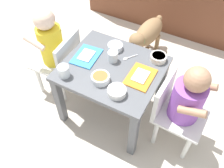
# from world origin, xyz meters

# --- Properties ---
(ground_plane) EXTENTS (7.00, 7.00, 0.00)m
(ground_plane) POSITION_xyz_m (0.00, 0.00, 0.00)
(ground_plane) COLOR beige
(dining_table) EXTENTS (0.58, 0.51, 0.43)m
(dining_table) POSITION_xyz_m (0.00, 0.00, 0.35)
(dining_table) COLOR #515459
(dining_table) RESTS_ON ground
(seated_child_left) EXTENTS (0.30, 0.30, 0.67)m
(seated_child_left) POSITION_xyz_m (-0.45, 0.01, 0.41)
(seated_child_left) COLOR silver
(seated_child_left) RESTS_ON ground
(seated_child_right) EXTENTS (0.29, 0.29, 0.64)m
(seated_child_right) POSITION_xyz_m (0.45, -0.00, 0.39)
(seated_child_right) COLOR silver
(seated_child_right) RESTS_ON ground
(dog) EXTENTS (0.19, 0.46, 0.33)m
(dog) POSITION_xyz_m (-0.03, 0.65, 0.22)
(dog) COLOR olive
(dog) RESTS_ON ground
(food_tray_left) EXTENTS (0.15, 0.20, 0.02)m
(food_tray_left) POSITION_xyz_m (-0.18, 0.01, 0.44)
(food_tray_left) COLOR #388CD8
(food_tray_left) RESTS_ON dining_table
(food_tray_right) EXTENTS (0.14, 0.19, 0.02)m
(food_tray_right) POSITION_xyz_m (0.18, 0.01, 0.44)
(food_tray_right) COLOR orange
(food_tray_right) RESTS_ON dining_table
(water_cup_left) EXTENTS (0.07, 0.07, 0.07)m
(water_cup_left) POSITION_xyz_m (-0.21, -0.19, 0.46)
(water_cup_left) COLOR white
(water_cup_left) RESTS_ON dining_table
(water_cup_right) EXTENTS (0.06, 0.06, 0.06)m
(water_cup_right) POSITION_xyz_m (-0.02, 0.05, 0.46)
(water_cup_right) COLOR white
(water_cup_right) RESTS_ON dining_table
(cereal_bowl_left_side) EXTENTS (0.10, 0.10, 0.04)m
(cereal_bowl_left_side) POSITION_xyz_m (-0.01, -0.12, 0.45)
(cereal_bowl_left_side) COLOR white
(cereal_bowl_left_side) RESTS_ON dining_table
(veggie_bowl_near) EXTENTS (0.09, 0.09, 0.04)m
(veggie_bowl_near) POSITION_xyz_m (-0.06, 0.15, 0.45)
(veggie_bowl_near) COLOR white
(veggie_bowl_near) RESTS_ON dining_table
(veggie_bowl_far) EXTENTS (0.10, 0.10, 0.04)m
(veggie_bowl_far) POSITION_xyz_m (0.12, -0.16, 0.45)
(veggie_bowl_far) COLOR white
(veggie_bowl_far) RESTS_ON dining_table
(cereal_bowl_right_side) EXTENTS (0.10, 0.10, 0.04)m
(cereal_bowl_right_side) POSITION_xyz_m (0.21, 0.19, 0.45)
(cereal_bowl_right_side) COLOR silver
(cereal_bowl_right_side) RESTS_ON dining_table
(spoon_by_left_tray) EXTENTS (0.07, 0.09, 0.01)m
(spoon_by_left_tray) POSITION_xyz_m (0.05, 0.12, 0.43)
(spoon_by_left_tray) COLOR silver
(spoon_by_left_tray) RESTS_ON dining_table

